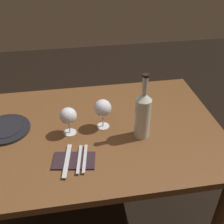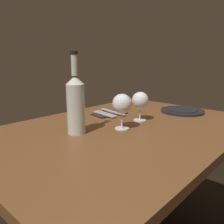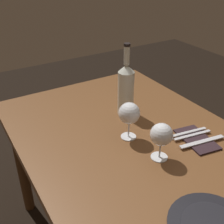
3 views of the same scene
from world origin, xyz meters
The scene contains 8 objects.
dining_table centered at (0.00, 0.00, 0.65)m, with size 1.30×0.90×0.74m.
wine_glass_left centered at (-0.03, -0.01, 0.85)m, with size 0.09×0.09×0.16m.
wine_glass_right centered at (0.14, 0.01, 0.84)m, with size 0.09×0.09×0.15m.
wine_bottle centered at (-0.22, 0.09, 0.87)m, with size 0.08×0.08×0.34m.
folded_napkin centered at (0.13, 0.22, 0.74)m, with size 0.20×0.14×0.01m.
fork_inner centered at (0.11, 0.22, 0.75)m, with size 0.04×0.18×0.00m.
fork_outer centered at (0.08, 0.22, 0.75)m, with size 0.04×0.18×0.00m.
table_knife centered at (0.16, 0.22, 0.75)m, with size 0.05×0.21×0.00m.
Camera 3 is at (0.79, -0.59, 1.45)m, focal length 46.17 mm.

